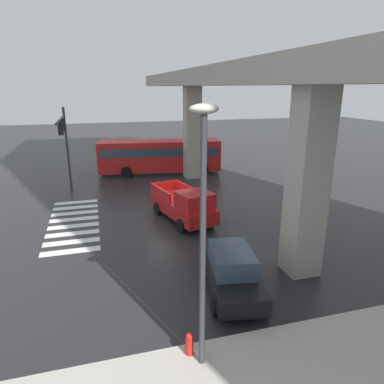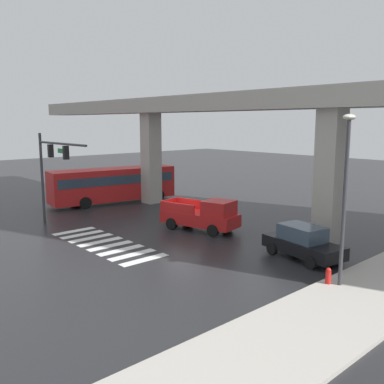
% 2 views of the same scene
% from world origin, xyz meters
% --- Properties ---
extents(ground_plane, '(120.00, 120.00, 0.00)m').
position_xyz_m(ground_plane, '(0.00, 0.00, 0.00)').
color(ground_plane, '#232326').
extents(crosswalk_stripes, '(8.25, 2.80, 0.01)m').
position_xyz_m(crosswalk_stripes, '(0.00, -5.68, 0.01)').
color(crosswalk_stripes, silver).
rests_on(crosswalk_stripes, ground).
extents(elevated_overpass, '(52.19, 2.28, 8.88)m').
position_xyz_m(elevated_overpass, '(0.00, 3.89, 7.59)').
color(elevated_overpass, '#ADA89E').
rests_on(elevated_overpass, ground).
extents(sidewalk_east, '(4.00, 36.00, 0.15)m').
position_xyz_m(sidewalk_east, '(13.60, 2.00, 0.07)').
color(sidewalk_east, '#ADA89E').
rests_on(sidewalk_east, ground).
extents(pickup_truck, '(5.40, 3.04, 2.08)m').
position_xyz_m(pickup_truck, '(1.57, 0.62, 0.99)').
color(pickup_truck, red).
rests_on(pickup_truck, ground).
extents(city_bus, '(4.08, 11.05, 2.99)m').
position_xyz_m(city_bus, '(-10.63, 1.47, 1.72)').
color(city_bus, red).
rests_on(city_bus, ground).
extents(sedan_black, '(4.53, 2.48, 1.72)m').
position_xyz_m(sedan_black, '(9.08, 0.49, 0.85)').
color(sedan_black, black).
rests_on(sedan_black, ground).
extents(traffic_signal_mast, '(6.49, 0.32, 6.20)m').
position_xyz_m(traffic_signal_mast, '(-5.60, -6.15, 4.39)').
color(traffic_signal_mast, '#38383D').
rests_on(traffic_signal_mast, ground).
extents(street_lamp_near_corner, '(0.44, 0.70, 7.24)m').
position_xyz_m(street_lamp_near_corner, '(12.40, -1.73, 4.56)').
color(street_lamp_near_corner, '#38383D').
rests_on(street_lamp_near_corner, ground).
extents(fire_hydrant, '(0.24, 0.24, 0.85)m').
position_xyz_m(fire_hydrant, '(12.00, -1.97, 0.43)').
color(fire_hydrant, red).
rests_on(fire_hydrant, ground).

